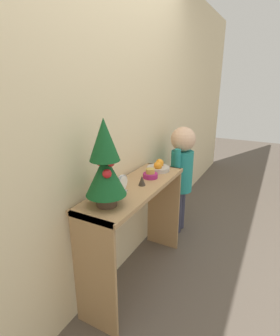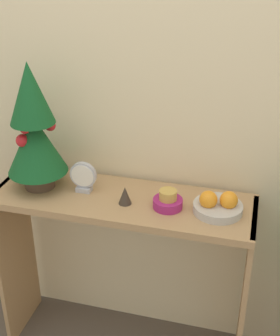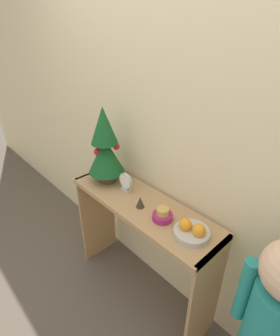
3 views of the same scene
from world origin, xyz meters
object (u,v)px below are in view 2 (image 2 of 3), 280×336
(fruit_bowl, at_px, (218,205))
(singing_bowl, at_px, (168,201))
(mini_tree, at_px, (34,129))
(figurine, at_px, (125,195))
(desk_clock, at_px, (83,177))

(fruit_bowl, relative_size, singing_bowl, 1.63)
(singing_bowl, bearing_deg, mini_tree, 177.49)
(singing_bowl, height_order, figurine, singing_bowl)
(mini_tree, bearing_deg, desk_clock, 2.66)
(mini_tree, xyz_separation_m, singing_bowl, (0.56, -0.02, -0.23))
(fruit_bowl, relative_size, figurine, 2.58)
(desk_clock, xyz_separation_m, figurine, (0.19, -0.05, -0.03))
(mini_tree, xyz_separation_m, figurine, (0.39, -0.04, -0.23))
(mini_tree, relative_size, singing_bowl, 4.57)
(mini_tree, bearing_deg, figurine, -5.82)
(desk_clock, bearing_deg, singing_bowl, -5.29)
(mini_tree, distance_m, desk_clock, 0.28)
(singing_bowl, bearing_deg, fruit_bowl, 4.92)
(mini_tree, height_order, fruit_bowl, mini_tree)
(fruit_bowl, distance_m, singing_bowl, 0.19)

